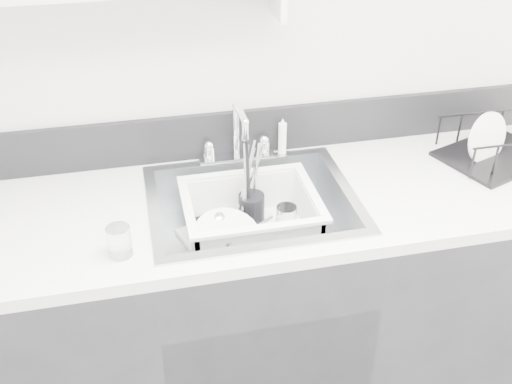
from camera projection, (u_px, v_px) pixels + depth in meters
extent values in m
cube|color=silver|center=(232.00, 48.00, 1.89)|extent=(3.50, 0.02, 2.60)
cube|color=#232326|center=(253.00, 312.00, 2.11)|extent=(3.20, 0.62, 0.88)
cube|color=silver|center=(253.00, 205.00, 1.86)|extent=(3.20, 0.62, 0.04)
cube|color=black|center=(234.00, 133.00, 2.05)|extent=(3.20, 0.02, 0.16)
cube|color=silver|center=(237.00, 157.00, 2.05)|extent=(0.26, 0.06, 0.02)
cylinder|color=silver|center=(209.00, 153.00, 2.02)|extent=(0.04, 0.04, 0.05)
cylinder|color=silver|center=(264.00, 148.00, 2.06)|extent=(0.04, 0.04, 0.05)
cylinder|color=silver|center=(236.00, 131.00, 2.00)|extent=(0.02, 0.02, 0.20)
cylinder|color=silver|center=(240.00, 112.00, 1.88)|extent=(0.02, 0.15, 0.02)
cylinder|color=white|center=(282.00, 137.00, 2.05)|extent=(0.03, 0.03, 0.14)
cube|color=silver|center=(278.00, 0.00, 1.77)|extent=(0.02, 0.14, 0.10)
cylinder|color=white|center=(231.00, 249.00, 1.88)|extent=(0.24, 0.24, 0.01)
cylinder|color=white|center=(232.00, 244.00, 1.87)|extent=(0.23, 0.23, 0.01)
cylinder|color=white|center=(227.00, 237.00, 1.85)|extent=(0.26, 0.25, 0.09)
cylinder|color=black|center=(251.00, 209.00, 1.98)|extent=(0.09, 0.09, 0.11)
cylinder|color=silver|center=(247.00, 183.00, 1.93)|extent=(0.01, 0.05, 0.21)
cylinder|color=silver|center=(256.00, 188.00, 1.93)|extent=(0.02, 0.04, 0.19)
cylinder|color=black|center=(248.00, 178.00, 1.92)|extent=(0.01, 0.06, 0.24)
cylinder|color=white|center=(286.00, 219.00, 1.95)|extent=(0.08, 0.08, 0.09)
cylinder|color=white|center=(119.00, 241.00, 1.60)|extent=(0.08, 0.08, 0.09)
imported|color=white|center=(286.00, 243.00, 1.89)|extent=(0.14, 0.14, 0.03)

